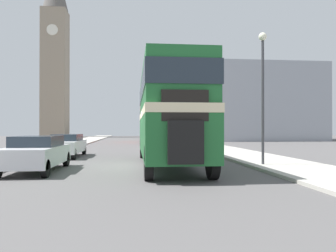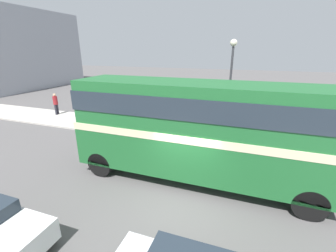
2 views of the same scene
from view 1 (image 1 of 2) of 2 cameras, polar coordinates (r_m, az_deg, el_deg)
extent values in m
plane|color=#565454|center=(15.11, -5.90, -6.90)|extent=(120.00, 120.00, 0.00)
cube|color=#B7B2A8|center=(16.54, 18.34, -6.11)|extent=(3.50, 120.00, 0.12)
cube|color=#1E602D|center=(15.00, 0.00, -1.71)|extent=(2.41, 10.24, 1.65)
cube|color=beige|center=(15.01, 0.00, 2.01)|extent=(2.44, 10.29, 0.30)
cube|color=#1E602D|center=(15.09, 0.00, 5.99)|extent=(2.37, 10.04, 1.80)
cube|color=#232D38|center=(15.10, 0.00, 6.33)|extent=(2.44, 10.14, 0.81)
cube|color=black|center=(9.83, 3.11, -2.86)|extent=(1.09, 0.20, 1.32)
cube|color=black|center=(9.98, 2.98, 3.59)|extent=(1.45, 0.12, 0.96)
cylinder|color=black|center=(10.79, -3.39, -6.43)|extent=(0.28, 1.15, 1.15)
cylinder|color=black|center=(11.09, 7.77, -6.27)|extent=(0.28, 1.15, 1.15)
cylinder|color=black|center=(19.04, -4.46, -3.83)|extent=(0.28, 1.15, 1.15)
cylinder|color=black|center=(19.21, 1.93, -3.80)|extent=(0.28, 1.15, 1.15)
cube|color=red|center=(40.74, -3.07, -0.85)|extent=(2.50, 9.02, 1.72)
cube|color=beige|center=(40.74, -3.07, 0.58)|extent=(2.52, 9.07, 0.31)
cube|color=red|center=(40.78, -3.07, 2.12)|extent=(2.45, 8.84, 1.88)
cube|color=#232D38|center=(40.78, -3.07, 2.25)|extent=(2.52, 8.93, 0.84)
cube|color=black|center=(36.13, -2.72, -1.04)|extent=(1.12, 0.20, 1.38)
cube|color=black|center=(36.27, -2.73, 0.80)|extent=(1.50, 0.12, 1.00)
cylinder|color=black|center=(37.13, -4.51, -2.17)|extent=(0.28, 1.15, 1.15)
cylinder|color=black|center=(37.24, -1.10, -2.17)|extent=(0.28, 1.15, 1.15)
cylinder|color=black|center=(44.19, -4.73, -1.89)|extent=(0.28, 1.15, 1.15)
cylinder|color=black|center=(44.29, -1.85, -1.89)|extent=(0.28, 1.15, 1.15)
cube|color=silver|center=(14.00, -21.94, -4.76)|extent=(1.80, 4.39, 0.70)
cube|color=#232D38|center=(14.14, -21.73, -2.46)|extent=(1.59, 2.28, 0.41)
cylinder|color=black|center=(12.14, -20.59, -6.95)|extent=(0.20, 0.64, 0.64)
cylinder|color=black|center=(15.93, -22.97, -5.38)|extent=(0.20, 0.64, 0.64)
cylinder|color=black|center=(15.53, -17.29, -5.52)|extent=(0.20, 0.64, 0.64)
cube|color=white|center=(20.47, -17.18, -3.42)|extent=(1.65, 4.55, 0.68)
cube|color=#232D38|center=(20.63, -17.08, -1.91)|extent=(1.45, 2.36, 0.39)
cylinder|color=black|center=(18.88, -20.45, -4.61)|extent=(0.20, 0.64, 0.64)
cylinder|color=black|center=(18.57, -16.09, -4.69)|extent=(0.20, 0.64, 0.64)
cylinder|color=black|center=(22.42, -18.09, -3.95)|extent=(0.20, 0.64, 0.64)
cylinder|color=black|center=(22.16, -14.41, -4.00)|extent=(0.20, 0.64, 0.64)
cylinder|color=#282833|center=(29.36, 8.59, -2.65)|extent=(0.17, 0.17, 0.88)
cylinder|color=#282833|center=(29.42, 8.97, -2.65)|extent=(0.17, 0.17, 0.88)
cylinder|color=maroon|center=(29.37, 8.78, -1.11)|extent=(0.37, 0.37, 0.70)
sphere|color=tan|center=(29.37, 8.78, -0.19)|extent=(0.24, 0.24, 0.24)
torus|color=black|center=(36.41, 3.96, -2.36)|extent=(0.05, 0.71, 0.71)
torus|color=black|center=(37.44, 3.68, -2.31)|extent=(0.05, 0.71, 0.71)
cylinder|color=black|center=(36.92, 3.82, -2.11)|extent=(0.04, 1.06, 0.34)
cylinder|color=black|center=(37.29, 3.72, -1.99)|extent=(0.04, 0.04, 0.43)
cylinder|color=#38383D|center=(15.18, 16.18, 3.99)|extent=(0.12, 0.12, 5.50)
sphere|color=#EFEACC|center=(15.68, 16.16, 14.73)|extent=(0.36, 0.36, 0.36)
cube|color=gray|center=(69.14, -19.06, 8.60)|extent=(4.68, 4.68, 25.06)
cylinder|color=silver|center=(68.60, -19.52, 15.54)|extent=(2.11, 0.10, 2.11)
cube|color=#999EA8|center=(49.53, 15.75, 3.75)|extent=(15.57, 10.43, 10.61)
cube|color=gold|center=(47.08, 6.84, 0.34)|extent=(0.12, 9.91, 1.27)
camera|label=2|loc=(15.33, -33.94, 14.00)|focal=24.00mm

